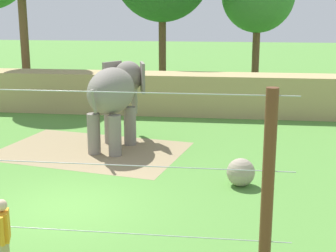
% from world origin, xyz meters
% --- Properties ---
extents(ground_plane, '(120.00, 120.00, 0.00)m').
position_xyz_m(ground_plane, '(0.00, 0.00, 0.00)').
color(ground_plane, '#518938').
extents(dirt_patch, '(7.15, 5.54, 0.01)m').
position_xyz_m(dirt_patch, '(-0.79, 5.00, 0.00)').
color(dirt_patch, '#937F5B').
rests_on(dirt_patch, ground).
extents(embankment_wall, '(36.00, 1.80, 1.92)m').
position_xyz_m(embankment_wall, '(0.00, 11.69, 0.96)').
color(embankment_wall, tan).
rests_on(embankment_wall, ground).
extents(elephant, '(1.95, 4.02, 3.00)m').
position_xyz_m(elephant, '(-0.02, 5.64, 1.99)').
color(elephant, gray).
rests_on(elephant, ground).
extents(enrichment_ball, '(0.81, 0.81, 0.81)m').
position_xyz_m(enrichment_ball, '(4.45, 2.10, 0.41)').
color(enrichment_ball, gray).
rests_on(enrichment_ball, ground).
extents(cable_fence, '(10.67, 0.24, 3.64)m').
position_xyz_m(cable_fence, '(0.00, -2.67, 1.83)').
color(cable_fence, brown).
rests_on(cable_fence, ground).
extents(zookeeper, '(0.35, 0.57, 1.67)m').
position_xyz_m(zookeeper, '(0.06, -3.67, 0.93)').
color(zookeeper, tan).
rests_on(zookeeper, ground).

